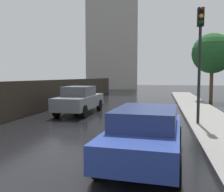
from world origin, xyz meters
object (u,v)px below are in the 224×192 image
object	(u,v)px
car_blue_near_kerb	(146,132)
traffic_light	(200,45)
street_tree_near	(212,54)
car_grey_mid_road	(80,100)

from	to	relation	value
car_blue_near_kerb	traffic_light	world-z (taller)	traffic_light
street_tree_near	car_grey_mid_road	bearing A→B (deg)	-134.75
street_tree_near	traffic_light	bearing A→B (deg)	-102.58
traffic_light	car_blue_near_kerb	bearing A→B (deg)	-111.76
car_grey_mid_road	traffic_light	bearing A→B (deg)	157.64
car_blue_near_kerb	street_tree_near	xyz separation A→B (m)	(4.46, 16.23, 3.33)
car_grey_mid_road	traffic_light	xyz separation A→B (m)	(6.17, -2.66, 2.65)
car_blue_near_kerb	traffic_light	distance (m)	5.80
traffic_light	street_tree_near	size ratio (longest dim) A/B	0.84
car_grey_mid_road	traffic_light	world-z (taller)	traffic_light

